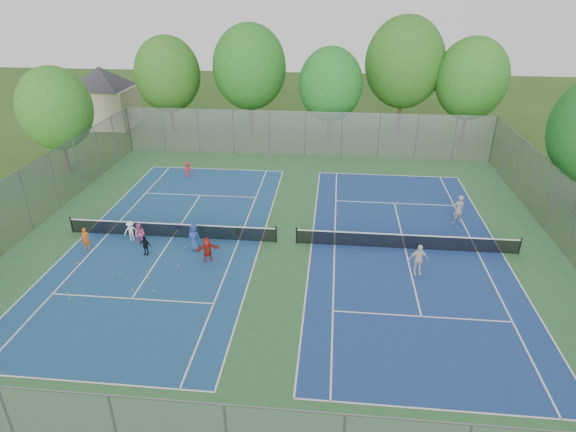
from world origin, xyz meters
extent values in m
plane|color=#2B4D18|center=(0.00, 0.00, 0.00)|extent=(120.00, 120.00, 0.00)
cube|color=#2E6233|center=(0.00, 0.00, 0.01)|extent=(32.00, 32.00, 0.01)
cube|color=navy|center=(-7.00, 0.00, 0.02)|extent=(10.97, 23.77, 0.01)
cube|color=navy|center=(7.00, 0.00, 0.02)|extent=(10.97, 23.77, 0.01)
cube|color=black|center=(-7.00, 0.00, 0.46)|extent=(12.87, 0.10, 0.91)
cube|color=black|center=(7.00, 0.00, 0.46)|extent=(12.87, 0.10, 0.91)
cube|color=gray|center=(0.00, 16.00, 2.00)|extent=(32.00, 0.10, 4.00)
cube|color=gray|center=(-16.00, 0.00, 2.00)|extent=(0.10, 32.00, 4.00)
cube|color=gray|center=(16.00, 0.00, 2.00)|extent=(0.10, 32.00, 4.00)
cube|color=#B7A88C|center=(-22.00, 24.00, 2.00)|extent=(6.00, 5.00, 4.00)
pyramid|color=#2D2D33|center=(-22.00, 24.00, 6.20)|extent=(11.03, 11.03, 2.20)
cylinder|color=#443326|center=(-14.00, 22.00, 1.75)|extent=(0.36, 0.36, 3.50)
ellipsoid|color=#2E621C|center=(-14.00, 22.00, 5.90)|extent=(6.40, 6.40, 7.36)
cylinder|color=#443326|center=(-6.00, 23.00, 1.93)|extent=(0.36, 0.36, 3.85)
ellipsoid|color=#24661D|center=(-6.00, 23.00, 6.55)|extent=(7.20, 7.20, 8.28)
cylinder|color=#443326|center=(2.00, 21.00, 1.57)|extent=(0.36, 0.36, 3.15)
ellipsoid|color=#1F6B23|center=(2.00, 21.00, 5.40)|extent=(6.00, 6.00, 6.90)
cylinder|color=#443326|center=(9.00, 24.00, 2.10)|extent=(0.36, 0.36, 4.20)
ellipsoid|color=#2B601B|center=(9.00, 24.00, 7.05)|extent=(7.60, 7.60, 8.74)
cylinder|color=#443326|center=(15.00, 22.00, 1.75)|extent=(0.36, 0.36, 3.50)
ellipsoid|color=#2C6B1F|center=(15.00, 22.00, 5.97)|extent=(6.60, 6.60, 7.59)
cylinder|color=#443326|center=(-19.00, 10.00, 1.57)|extent=(0.36, 0.36, 3.15)
ellipsoid|color=#2E6C1F|center=(-19.00, 10.00, 5.25)|extent=(5.60, 5.60, 6.44)
cube|color=#173DAF|center=(-6.99, 1.17, 0.14)|extent=(0.42, 0.42, 0.28)
cube|color=#24873B|center=(-3.10, 0.84, 0.24)|extent=(0.24, 0.24, 0.48)
imported|color=#DF5B14|center=(-11.51, -1.87, 0.67)|extent=(0.52, 0.37, 1.33)
imported|color=#E1578E|center=(-8.59, -1.01, 0.67)|extent=(0.72, 0.61, 1.33)
imported|color=white|center=(-9.31, -0.60, 0.63)|extent=(0.94, 0.79, 1.27)
imported|color=black|center=(-7.84, -2.18, 0.59)|extent=(0.73, 0.40, 1.18)
imported|color=navy|center=(-5.21, -1.32, 0.82)|extent=(0.91, 0.73, 1.64)
imported|color=#AB2318|center=(-4.14, -2.47, 0.73)|extent=(1.42, 0.93, 1.46)
imported|color=red|center=(-8.94, 10.02, 0.62)|extent=(0.87, 0.60, 1.23)
imported|color=gray|center=(10.69, 3.71, 0.97)|extent=(0.80, 0.62, 1.95)
imported|color=silver|center=(7.28, -2.68, 0.89)|extent=(1.10, 0.60, 1.77)
sphere|color=yellow|center=(-6.81, -4.57, 0.03)|extent=(0.07, 0.07, 0.07)
sphere|color=#C9D732|center=(-8.46, -4.38, 0.03)|extent=(0.07, 0.07, 0.07)
sphere|color=#B5C92E|center=(-5.64, -3.14, 0.03)|extent=(0.07, 0.07, 0.07)
sphere|color=#D3E234|center=(-5.40, -1.44, 0.03)|extent=(0.07, 0.07, 0.07)
sphere|color=#D3E735|center=(-7.16, -3.99, 0.03)|extent=(0.07, 0.07, 0.07)
sphere|color=#C9E635|center=(-6.12, -5.68, 0.03)|extent=(0.07, 0.07, 0.07)
sphere|color=#BBDF33|center=(-7.22, -5.71, 0.03)|extent=(0.07, 0.07, 0.07)
sphere|color=#AAC32D|center=(-10.38, -6.25, 0.03)|extent=(0.07, 0.07, 0.07)
sphere|color=#BACD2F|center=(-7.20, -2.04, 0.03)|extent=(0.07, 0.07, 0.07)
sphere|color=#C7E735|center=(-10.02, -6.77, 0.03)|extent=(0.07, 0.07, 0.07)
sphere|color=#C1EC37|center=(-5.86, -1.22, 0.03)|extent=(0.07, 0.07, 0.07)
sphere|color=#D8EA36|center=(-11.26, -3.55, 0.03)|extent=(0.07, 0.07, 0.07)
camera|label=1|loc=(2.62, -25.02, 14.08)|focal=30.00mm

